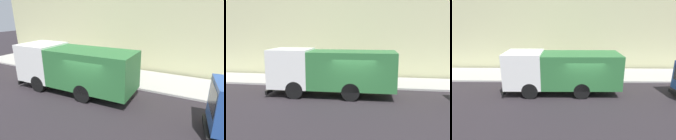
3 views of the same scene
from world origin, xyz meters
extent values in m
plane|color=#2A2429|center=(0.00, 0.00, 0.00)|extent=(80.00, 80.00, 0.00)
cube|color=#B1ADA7|center=(4.97, 0.00, 0.07)|extent=(3.94, 30.00, 0.14)
cube|color=white|center=(0.99, 4.17, 1.77)|extent=(2.58, 2.57, 2.44)
cube|color=black|center=(0.98, 5.42, 2.06)|extent=(2.14, 0.08, 1.37)
cube|color=#2F7038|center=(1.03, 0.20, 1.72)|extent=(2.61, 5.43, 2.34)
cube|color=black|center=(0.98, 5.50, 0.30)|extent=(2.45, 0.15, 0.24)
cylinder|color=black|center=(-0.13, 3.65, 0.55)|extent=(0.31, 1.10, 1.09)
cylinder|color=black|center=(2.12, 3.68, 0.55)|extent=(0.31, 1.10, 1.09)
cylinder|color=black|center=(-0.09, 0.19, 0.55)|extent=(0.31, 1.10, 1.09)
cylinder|color=black|center=(2.16, 0.22, 0.55)|extent=(0.31, 1.10, 1.09)
cube|color=black|center=(-0.09, -6.36, 1.71)|extent=(1.72, 0.22, 1.10)
cube|color=black|center=(-0.09, -6.28, 0.27)|extent=(1.97, 0.30, 0.24)
cylinder|color=#4C3C5B|center=(4.92, 0.63, 0.59)|extent=(0.39, 0.39, 0.90)
cylinder|color=#468C45|center=(4.92, 0.63, 1.32)|extent=(0.52, 0.52, 0.58)
sphere|color=brown|center=(4.92, 0.63, 1.72)|extent=(0.20, 0.20, 0.20)
cylinder|color=#473751|center=(5.50, -1.29, 0.54)|extent=(0.36, 0.36, 0.80)
cylinder|color=maroon|center=(5.50, -1.29, 1.28)|extent=(0.48, 0.48, 0.67)
sphere|color=tan|center=(5.50, -1.29, 1.73)|extent=(0.23, 0.23, 0.23)
cone|color=orange|center=(3.53, 4.59, 0.42)|extent=(0.40, 0.40, 0.57)
camera|label=1|loc=(-8.00, -5.64, 5.14)|focal=29.33mm
camera|label=2|loc=(-13.70, -1.13, 4.22)|focal=37.96mm
camera|label=3|loc=(-11.56, 1.17, 5.39)|focal=29.62mm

